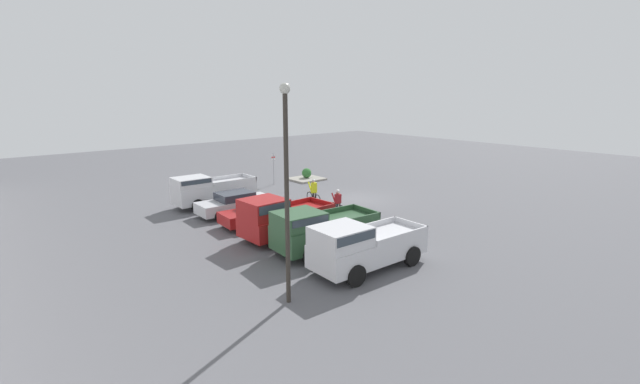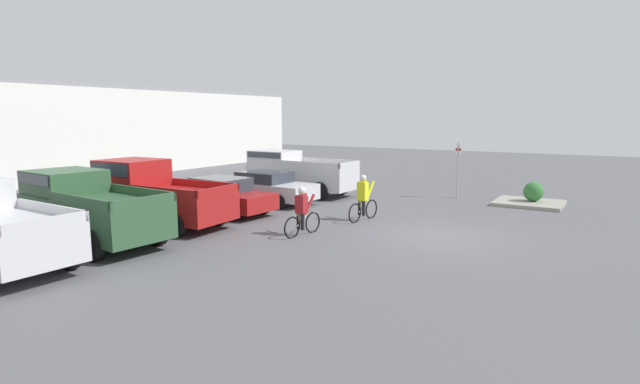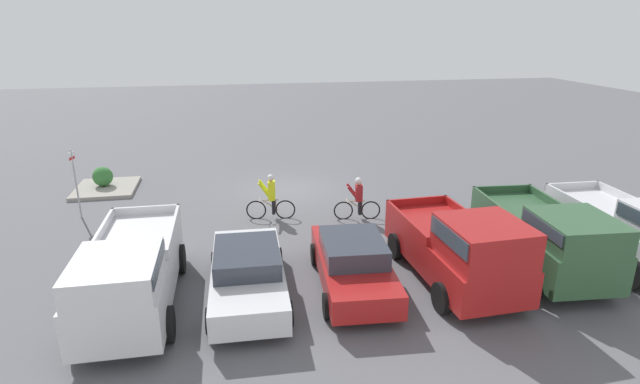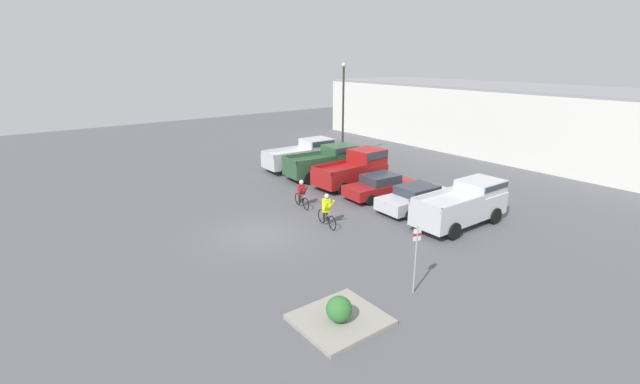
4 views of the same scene
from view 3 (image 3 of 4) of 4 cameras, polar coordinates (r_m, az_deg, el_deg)
ground_plane at (r=21.52m, az=-3.63°, el=0.29°), size 80.00×80.00×0.00m
pickup_truck_0 at (r=17.12m, az=32.48°, el=-3.65°), size 2.36×5.40×2.16m
pickup_truck_1 at (r=15.46m, az=24.52°, el=-4.59°), size 2.54×5.26×2.13m
pickup_truck_2 at (r=13.82m, az=15.84°, el=-6.13°), size 2.43×5.07×2.26m
sedan_0 at (r=13.53m, az=3.76°, el=-8.05°), size 2.18×4.59×1.41m
sedan_1 at (r=13.16m, az=-8.27°, el=-9.08°), size 2.10×4.72×1.38m
pickup_truck_3 at (r=12.97m, az=-20.88°, el=-8.62°), size 2.18×5.39×2.09m
cyclist_0 at (r=18.11m, az=-5.63°, el=-0.60°), size 1.78×0.51×1.71m
cyclist_1 at (r=18.06m, az=4.35°, el=-0.73°), size 1.70×0.51×1.61m
fire_lane_sign at (r=19.96m, az=-26.20°, el=1.53°), size 0.12×0.29×2.58m
curb_island at (r=23.30m, az=-23.23°, el=0.40°), size 2.47×2.72×0.15m
shrub at (r=23.31m, az=-23.58°, el=1.63°), size 0.83×0.83×0.83m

